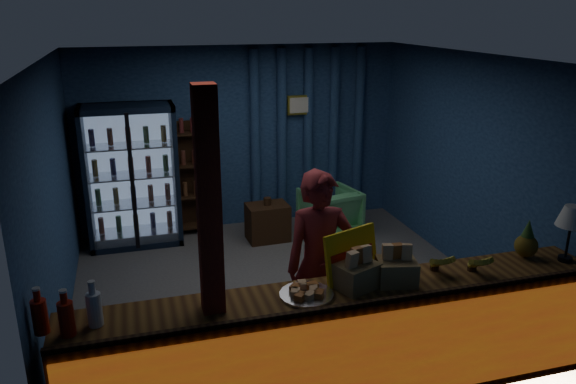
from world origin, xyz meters
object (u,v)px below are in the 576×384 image
table_lamp (572,218)px  green_chair (330,212)px  pastry_tray (306,293)px  shopkeeper (320,266)px

table_lamp → green_chair: bearing=105.9°
green_chair → pastry_tray: bearing=55.3°
green_chair → table_lamp: table_lamp is taller
green_chair → table_lamp: (0.95, -3.35, 1.02)m
green_chair → table_lamp: bearing=94.4°
shopkeeper → table_lamp: bearing=-14.9°
pastry_tray → table_lamp: table_lamp is taller
shopkeeper → pastry_tray: size_ratio=4.12×
shopkeeper → green_chair: size_ratio=2.38×
shopkeeper → green_chair: bearing=70.7°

